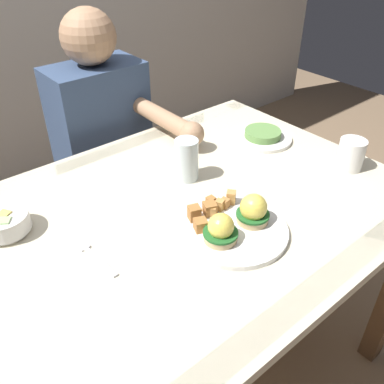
{
  "coord_description": "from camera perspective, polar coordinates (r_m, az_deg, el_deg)",
  "views": [
    {
      "loc": [
        -0.58,
        -0.69,
        1.41
      ],
      "look_at": [
        0.0,
        0.0,
        0.78
      ],
      "focal_mm": 38.78,
      "sensor_mm": 36.0,
      "label": 1
    }
  ],
  "objects": [
    {
      "name": "dining_table",
      "position": [
        1.19,
        -0.1,
        -5.82
      ],
      "size": [
        1.2,
        0.9,
        0.74
      ],
      "color": "beige",
      "rests_on": "ground_plane"
    },
    {
      "name": "coffee_mug",
      "position": [
        1.35,
        21.1,
        5.0
      ],
      "size": [
        0.11,
        0.08,
        0.09
      ],
      "color": "white",
      "rests_on": "dining_table"
    },
    {
      "name": "fruit_bowl",
      "position": [
        1.11,
        -24.3,
        -3.93
      ],
      "size": [
        0.12,
        0.12,
        0.06
      ],
      "color": "white",
      "rests_on": "dining_table"
    },
    {
      "name": "water_glass_near",
      "position": [
        1.2,
        -0.74,
        4.23
      ],
      "size": [
        0.07,
        0.07,
        0.13
      ],
      "color": "silver",
      "rests_on": "dining_table"
    },
    {
      "name": "eggs_benedict_plate",
      "position": [
        1.03,
        5.77,
        -4.37
      ],
      "size": [
        0.27,
        0.27,
        0.09
      ],
      "color": "white",
      "rests_on": "dining_table"
    },
    {
      "name": "diner_person",
      "position": [
        1.64,
        -11.56,
        6.51
      ],
      "size": [
        0.34,
        0.54,
        1.14
      ],
      "color": "#33333D",
      "rests_on": "ground_plane"
    },
    {
      "name": "side_plate",
      "position": [
        1.46,
        9.68,
        7.58
      ],
      "size": [
        0.2,
        0.2,
        0.04
      ],
      "color": "white",
      "rests_on": "dining_table"
    },
    {
      "name": "ground_plane",
      "position": [
        1.68,
        -0.08,
        -22.45
      ],
      "size": [
        6.0,
        6.0,
        0.0
      ],
      "primitive_type": "plane",
      "color": "#7F664C"
    },
    {
      "name": "fork",
      "position": [
        1.0,
        -13.36,
        -8.53
      ],
      "size": [
        0.03,
        0.16,
        0.0
      ],
      "color": "silver",
      "rests_on": "dining_table"
    }
  ]
}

